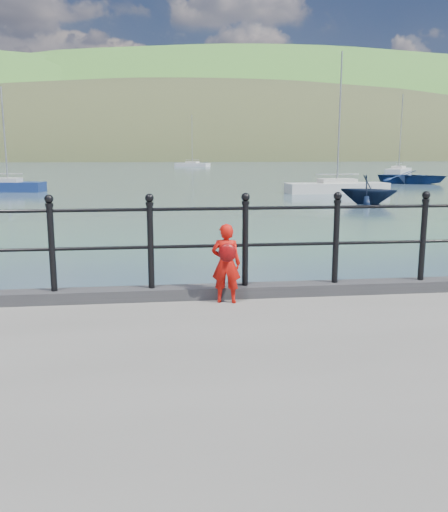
{
  "coord_description": "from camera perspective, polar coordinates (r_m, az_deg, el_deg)",
  "views": [
    {
      "loc": [
        -0.51,
        -6.88,
        2.85
      ],
      "look_at": [
        0.32,
        -0.2,
        1.55
      ],
      "focal_mm": 38.0,
      "sensor_mm": 36.0,
      "label": 1
    }
  ],
  "objects": [
    {
      "name": "sailboat_deep",
      "position": [
        107.29,
        -3.35,
        9.55
      ],
      "size": [
        6.93,
        5.35,
        10.06
      ],
      "rotation": [
        0.0,
        0.0,
        -0.55
      ],
      "color": "silver",
      "rests_on": "ground"
    },
    {
      "name": "ground",
      "position": [
        7.47,
        -2.68,
        -11.52
      ],
      "size": [
        600.0,
        600.0,
        0.0
      ],
      "primitive_type": "plane",
      "color": "#2D4251",
      "rests_on": "ground"
    },
    {
      "name": "sailboat_port",
      "position": [
        42.56,
        -21.76,
        6.76
      ],
      "size": [
        5.33,
        2.59,
        7.55
      ],
      "rotation": [
        0.0,
        0.0,
        -0.19
      ],
      "color": "navy",
      "rests_on": "ground"
    },
    {
      "name": "kerb",
      "position": [
        6.98,
        -2.66,
        -3.81
      ],
      "size": [
        60.0,
        0.3,
        0.15
      ],
      "primitive_type": "cube",
      "color": "#28282B",
      "rests_on": "quay"
    },
    {
      "name": "launch_blue",
      "position": [
        52.59,
        19.2,
        7.87
      ],
      "size": [
        7.23,
        7.0,
        1.22
      ],
      "primitive_type": "imported",
      "rotation": [
        0.0,
        0.0,
        0.88
      ],
      "color": "navy",
      "rests_on": "ground"
    },
    {
      "name": "sailboat_near",
      "position": [
        39.2,
        11.79,
        7.01
      ],
      "size": [
        7.25,
        2.38,
        9.7
      ],
      "rotation": [
        0.0,
        0.0,
        0.06
      ],
      "color": "beige",
      "rests_on": "ground"
    },
    {
      "name": "railing",
      "position": [
        6.83,
        -2.72,
        2.27
      ],
      "size": [
        18.11,
        0.11,
        1.2
      ],
      "color": "black",
      "rests_on": "kerb"
    },
    {
      "name": "far_shore",
      "position": [
        250.64,
        1.86,
        5.08
      ],
      "size": [
        830.0,
        200.0,
        156.0
      ],
      "color": "#333A21",
      "rests_on": "ground"
    },
    {
      "name": "child",
      "position": [
        6.67,
        0.22,
        -0.72
      ],
      "size": [
        0.41,
        0.34,
        0.99
      ],
      "rotation": [
        0.0,
        0.0,
        2.91
      ],
      "color": "red",
      "rests_on": "quay"
    },
    {
      "name": "launch_navy",
      "position": [
        31.07,
        14.96,
        6.76
      ],
      "size": [
        3.97,
        3.84,
        1.6
      ],
      "primitive_type": "imported",
      "rotation": [
        0.0,
        0.0,
        1.01
      ],
      "color": "black",
      "rests_on": "ground"
    },
    {
      "name": "sailboat_far",
      "position": [
        76.03,
        17.88,
        8.5
      ],
      "size": [
        5.98,
        7.13,
        10.38
      ],
      "rotation": [
        0.0,
        0.0,
        0.94
      ],
      "color": "silver",
      "rests_on": "ground"
    }
  ]
}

